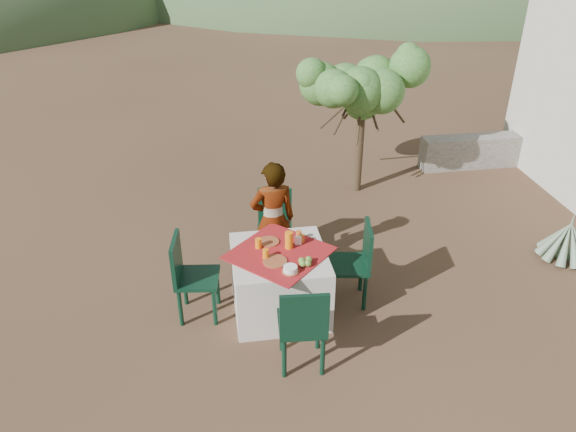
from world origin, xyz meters
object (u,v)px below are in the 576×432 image
object	(u,v)px
person	(273,220)
table	(280,281)
chair_near	(303,325)
chair_far	(275,222)
shrub_tree	(366,93)
juice_pitcher	(289,240)
agave	(567,241)
chair_left	(189,274)
chair_right	(356,260)

from	to	relation	value
person	table	bearing A→B (deg)	81.80
person	chair_near	bearing A→B (deg)	85.94
chair_far	shrub_tree	xyz separation A→B (m)	(1.62, 1.77, 1.06)
chair_far	juice_pitcher	distance (m)	1.06
table	chair_near	xyz separation A→B (m)	(0.09, -0.96, 0.18)
agave	person	bearing A→B (deg)	176.34
person	agave	distance (m)	3.83
chair_left	juice_pitcher	distance (m)	1.14
table	juice_pitcher	size ratio (longest dim) A/B	6.67
chair_far	chair_right	distance (m)	1.31
agave	juice_pitcher	bearing A→B (deg)	-173.91
chair_far	person	world-z (taller)	person
person	agave	size ratio (longest dim) A/B	2.02
shrub_tree	chair_right	bearing A→B (deg)	-106.52
person	juice_pitcher	xyz separation A→B (m)	(0.09, -0.64, 0.11)
chair_near	agave	world-z (taller)	chair_near
table	chair_far	distance (m)	1.09
chair_far	shrub_tree	size ratio (longest dim) A/B	0.47
chair_left	shrub_tree	size ratio (longest dim) A/B	0.50
chair_far	chair_near	size ratio (longest dim) A/B	0.93
chair_near	shrub_tree	distance (m)	4.26
juice_pitcher	shrub_tree	bearing A→B (deg)	60.13
chair_far	agave	world-z (taller)	chair_far
chair_far	chair_left	world-z (taller)	chair_left
table	chair_right	world-z (taller)	chair_right
chair_far	chair_near	distance (m)	2.04
person	juice_pitcher	bearing A→B (deg)	92.14
chair_near	person	world-z (taller)	person
table	chair_left	size ratio (longest dim) A/B	1.31
table	person	world-z (taller)	person
chair_left	chair_right	xyz separation A→B (m)	(1.85, -0.02, -0.00)
shrub_tree	chair_near	bearing A→B (deg)	-113.03
chair_right	person	bearing A→B (deg)	-120.11
juice_pitcher	chair_right	bearing A→B (deg)	-3.83
chair_right	agave	world-z (taller)	chair_right
chair_near	shrub_tree	bearing A→B (deg)	-108.56
person	juice_pitcher	world-z (taller)	person
person	agave	xyz separation A→B (m)	(3.79, -0.24, -0.50)
chair_left	person	world-z (taller)	person
chair_left	chair_near	bearing A→B (deg)	-126.05
chair_right	person	xyz separation A→B (m)	(-0.85, 0.69, 0.20)
table	chair_left	bearing A→B (deg)	177.07
shrub_tree	table	bearing A→B (deg)	-120.97
chair_right	agave	distance (m)	2.99
chair_near	juice_pitcher	distance (m)	1.08
person	shrub_tree	world-z (taller)	shrub_tree
agave	chair_left	bearing A→B (deg)	-174.97
chair_left	shrub_tree	world-z (taller)	shrub_tree
chair_far	juice_pitcher	xyz separation A→B (m)	(0.03, -1.00, 0.34)
chair_far	agave	distance (m)	3.78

